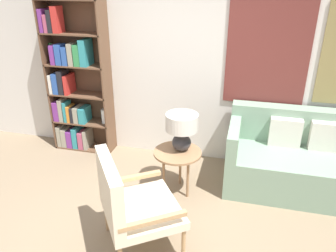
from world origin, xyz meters
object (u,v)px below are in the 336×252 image
object	(u,v)px
couch	(302,161)
side_table	(177,156)
bookshelf	(73,85)
armchair	(128,201)
table_lamp	(182,128)

from	to	relation	value
couch	side_table	world-z (taller)	couch
side_table	couch	bearing A→B (deg)	18.16
bookshelf	couch	xyz separation A→B (m)	(3.01, -0.27, -0.60)
bookshelf	armchair	bearing A→B (deg)	-50.34
bookshelf	table_lamp	xyz separation A→B (m)	(1.65, -0.67, -0.14)
bookshelf	side_table	xyz separation A→B (m)	(1.62, -0.72, -0.47)
bookshelf	couch	distance (m)	3.08
bookshelf	table_lamp	bearing A→B (deg)	-22.09
bookshelf	table_lamp	distance (m)	1.79
side_table	armchair	bearing A→B (deg)	-103.17
table_lamp	side_table	bearing A→B (deg)	-122.64
couch	table_lamp	xyz separation A→B (m)	(-1.35, -0.40, 0.46)
side_table	table_lamp	distance (m)	0.33
side_table	table_lamp	bearing A→B (deg)	57.36
side_table	table_lamp	size ratio (longest dim) A/B	1.24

